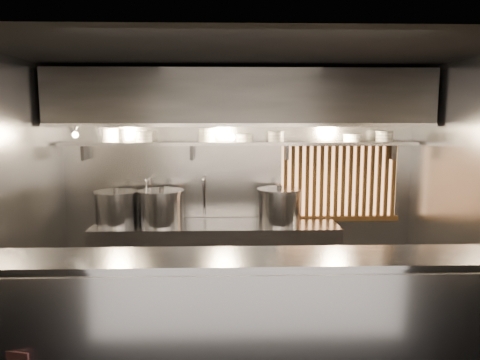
{
  "coord_description": "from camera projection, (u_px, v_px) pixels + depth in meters",
  "views": [
    {
      "loc": [
        -0.17,
        -4.51,
        2.23
      ],
      "look_at": [
        -0.02,
        0.55,
        1.53
      ],
      "focal_mm": 35.0,
      "sensor_mm": 36.0,
      "label": 1
    }
  ],
  "objects": [
    {
      "name": "wall_left",
      "position": [
        11.0,
        202.0,
        4.52
      ],
      "size": [
        0.0,
        3.0,
        3.0
      ],
      "primitive_type": "plane",
      "rotation": [
        1.57,
        0.0,
        1.57
      ],
      "color": "gray",
      "rests_on": "floor"
    },
    {
      "name": "floor",
      "position": [
        243.0,
        335.0,
        4.78
      ],
      "size": [
        4.5,
        4.5,
        0.0
      ],
      "primitive_type": "plane",
      "color": "black",
      "rests_on": "ground"
    },
    {
      "name": "exhaust_hood",
      "position": [
        240.0,
        99.0,
        5.53
      ],
      "size": [
        4.4,
        0.81,
        0.65
      ],
      "color": "#2D2D30",
      "rests_on": "ceiling"
    },
    {
      "name": "pendant_bulb",
      "position": [
        232.0,
        137.0,
        5.69
      ],
      "size": [
        0.09,
        0.09,
        0.19
      ],
      "color": "#2D2D30",
      "rests_on": "exhaust_hood"
    },
    {
      "name": "wall_right",
      "position": [
        469.0,
        199.0,
        4.65
      ],
      "size": [
        0.0,
        3.0,
        3.0
      ],
      "primitive_type": "plane",
      "rotation": [
        1.57,
        0.0,
        -1.57
      ],
      "color": "gray",
      "rests_on": "floor"
    },
    {
      "name": "wood_screen",
      "position": [
        339.0,
        181.0,
        6.06
      ],
      "size": [
        1.56,
        0.09,
        1.04
      ],
      "color": "#FCB171",
      "rests_on": "wall_back"
    },
    {
      "name": "faucet_left",
      "position": [
        149.0,
        189.0,
        5.92
      ],
      "size": [
        0.04,
        0.3,
        0.5
      ],
      "color": "silver",
      "rests_on": "wall_back"
    },
    {
      "name": "faucet_right",
      "position": [
        204.0,
        188.0,
        5.94
      ],
      "size": [
        0.04,
        0.3,
        0.5
      ],
      "color": "silver",
      "rests_on": "wall_back"
    },
    {
      "name": "heat_lamp",
      "position": [
        73.0,
        130.0,
        5.28
      ],
      "size": [
        0.25,
        0.35,
        0.2
      ],
      "color": "gray",
      "rests_on": "exhaust_hood"
    },
    {
      "name": "bowl_stack_1",
      "position": [
        144.0,
        137.0,
        5.78
      ],
      "size": [
        0.22,
        0.22,
        0.13
      ],
      "color": "white",
      "rests_on": "bowl_shelf"
    },
    {
      "name": "bowl_shelf",
      "position": [
        240.0,
        143.0,
        5.83
      ],
      "size": [
        4.4,
        0.34,
        0.04
      ],
      "primitive_type": "cube",
      "color": "gray",
      "rests_on": "wall_back"
    },
    {
      "name": "bowl_stack_3",
      "position": [
        245.0,
        138.0,
        5.82
      ],
      "size": [
        0.22,
        0.22,
        0.09
      ],
      "color": "white",
      "rests_on": "bowl_shelf"
    },
    {
      "name": "bowl_stack_4",
      "position": [
        276.0,
        136.0,
        5.83
      ],
      "size": [
        0.21,
        0.21,
        0.13
      ],
      "color": "white",
      "rests_on": "bowl_shelf"
    },
    {
      "name": "stock_pot_left",
      "position": [
        162.0,
        207.0,
        5.7
      ],
      "size": [
        0.71,
        0.71,
        0.47
      ],
      "rotation": [
        0.0,
        0.0,
        0.33
      ],
      "color": "gray",
      "rests_on": "cooking_bench"
    },
    {
      "name": "cooking_bench",
      "position": [
        216.0,
        259.0,
        5.83
      ],
      "size": [
        3.0,
        0.7,
        0.9
      ],
      "primitive_type": "cube",
      "color": "gray",
      "rests_on": "floor"
    },
    {
      "name": "bowl_stack_6",
      "position": [
        384.0,
        136.0,
        5.87
      ],
      "size": [
        0.23,
        0.23,
        0.13
      ],
      "color": "white",
      "rests_on": "bowl_shelf"
    },
    {
      "name": "stock_pot_mid",
      "position": [
        117.0,
        208.0,
        5.72
      ],
      "size": [
        0.53,
        0.53,
        0.45
      ],
      "rotation": [
        0.0,
        0.0,
        0.0
      ],
      "color": "gray",
      "rests_on": "cooking_bench"
    },
    {
      "name": "wall_back",
      "position": [
        239.0,
        180.0,
        6.07
      ],
      "size": [
        4.5,
        0.0,
        4.5
      ],
      "primitive_type": "plane",
      "rotation": [
        1.57,
        0.0,
        0.0
      ],
      "color": "gray",
      "rests_on": "floor"
    },
    {
      "name": "bowl_stack_5",
      "position": [
        352.0,
        138.0,
        5.86
      ],
      "size": [
        0.22,
        0.22,
        0.09
      ],
      "color": "white",
      "rests_on": "bowl_shelf"
    },
    {
      "name": "bowl_stack_2",
      "position": [
        207.0,
        135.0,
        5.8
      ],
      "size": [
        0.23,
        0.23,
        0.17
      ],
      "color": "white",
      "rests_on": "bowl_shelf"
    },
    {
      "name": "serving_counter",
      "position": [
        248.0,
        324.0,
        3.75
      ],
      "size": [
        4.5,
        0.56,
        1.13
      ],
      "color": "gray",
      "rests_on": "floor"
    },
    {
      "name": "bowl_stack_0",
      "position": [
        111.0,
        135.0,
        5.76
      ],
      "size": [
        0.22,
        0.22,
        0.17
      ],
      "color": "white",
      "rests_on": "bowl_shelf"
    },
    {
      "name": "ceiling",
      "position": [
        244.0,
        54.0,
        4.39
      ],
      "size": [
        4.5,
        4.5,
        0.0
      ],
      "primitive_type": "plane",
      "rotation": [
        3.14,
        0.0,
        0.0
      ],
      "color": "black",
      "rests_on": "wall_back"
    },
    {
      "name": "stock_pot_right",
      "position": [
        279.0,
        206.0,
        5.75
      ],
      "size": [
        0.72,
        0.72,
        0.48
      ],
      "rotation": [
        0.0,
        0.0,
        0.39
      ],
      "color": "gray",
      "rests_on": "cooking_bench"
    }
  ]
}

